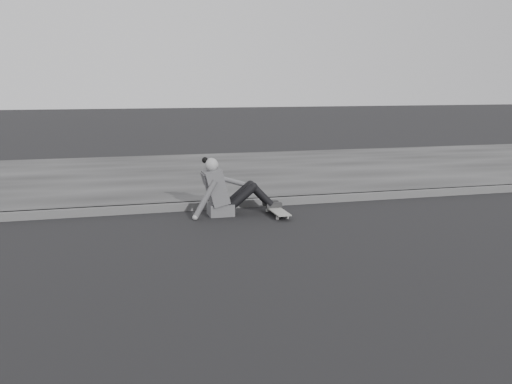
% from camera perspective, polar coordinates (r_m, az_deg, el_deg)
% --- Properties ---
extents(ground, '(80.00, 80.00, 0.00)m').
position_cam_1_polar(ground, '(7.92, 22.60, -4.14)').
color(ground, black).
rests_on(ground, ground).
extents(curb, '(24.00, 0.16, 0.12)m').
position_cam_1_polar(curb, '(10.00, 13.62, -0.26)').
color(curb, '#494949').
rests_on(curb, ground).
extents(sidewalk, '(24.00, 6.00, 0.12)m').
position_cam_1_polar(sidewalk, '(12.69, 7.07, 2.26)').
color(sidewalk, '#333333').
rests_on(sidewalk, ground).
extents(skateboard, '(0.20, 0.78, 0.09)m').
position_cam_1_polar(skateboard, '(8.45, 2.11, -1.89)').
color(skateboard, '#AAAAA4').
rests_on(skateboard, ground).
extents(seated_woman, '(1.38, 0.46, 0.88)m').
position_cam_1_polar(seated_woman, '(8.44, -3.14, 0.09)').
color(seated_woman, '#4A4A4C').
rests_on(seated_woman, ground).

